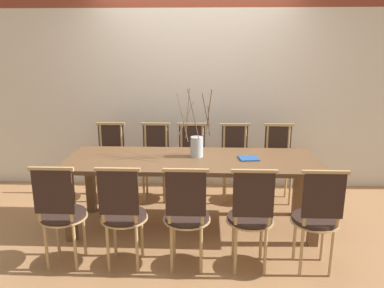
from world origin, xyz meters
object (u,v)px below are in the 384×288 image
Objects in this scene: chair_far_center at (192,159)px; vase_centerpiece at (197,145)px; dining_table at (192,168)px; book_stack at (249,158)px; chair_near_center at (187,213)px.

vase_centerpiece is (0.08, -0.69, 0.36)m from chair_far_center.
dining_table is 0.57m from book_stack.
vase_centerpiece is at bearing 172.89° from book_stack.
vase_centerpiece reaches higher than chair_near_center.
vase_centerpiece reaches higher than book_stack.
chair_far_center is at bearing 96.66° from vase_centerpiece.
book_stack is (0.58, 0.77, 0.24)m from chair_near_center.
book_stack is at bearing 128.48° from chair_far_center.
vase_centerpiece is 3.34× the size of book_stack.
dining_table is 12.15× the size of book_stack.
dining_table is at bearing 88.94° from chair_near_center.
book_stack is at bearing 53.18° from chair_near_center.
chair_near_center is 1.00× the size of chair_far_center.
vase_centerpiece is at bearing 85.96° from chair_near_center.
chair_near_center is at bearing 90.80° from chair_far_center.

